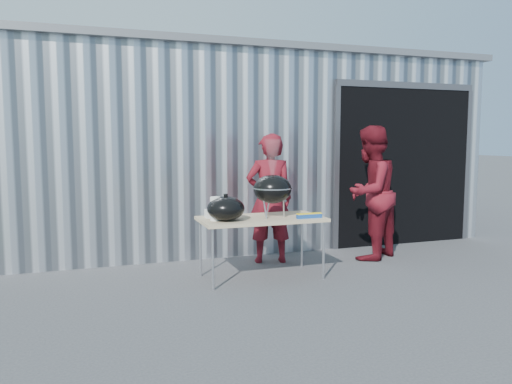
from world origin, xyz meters
name	(u,v)px	position (x,y,z in m)	size (l,w,h in m)	color
ground	(242,293)	(0.00, 0.00, 0.00)	(80.00, 80.00, 0.00)	#3D3D40
building	(216,147)	(0.92, 4.59, 1.54)	(8.20, 6.20, 3.10)	silver
folding_table	(261,221)	(0.42, 0.53, 0.71)	(1.50, 0.75, 0.75)	tan
kettle_grill	(272,183)	(0.55, 0.50, 1.16)	(0.47, 0.47, 0.95)	black
grill_lid	(226,209)	(-0.06, 0.43, 0.89)	(0.44, 0.44, 0.32)	black
paper_towels	(215,209)	(-0.17, 0.48, 0.89)	(0.12, 0.12, 0.28)	white
white_tub	(214,213)	(-0.13, 0.71, 0.80)	(0.20, 0.15, 0.10)	white
foil_box	(309,216)	(0.94, 0.28, 0.78)	(0.32, 0.06, 0.06)	navy
person_cook	(270,198)	(0.80, 1.24, 0.89)	(0.65, 0.42, 1.78)	maroon
person_bystander	(370,193)	(2.22, 0.98, 0.94)	(0.92, 0.72, 1.89)	maroon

